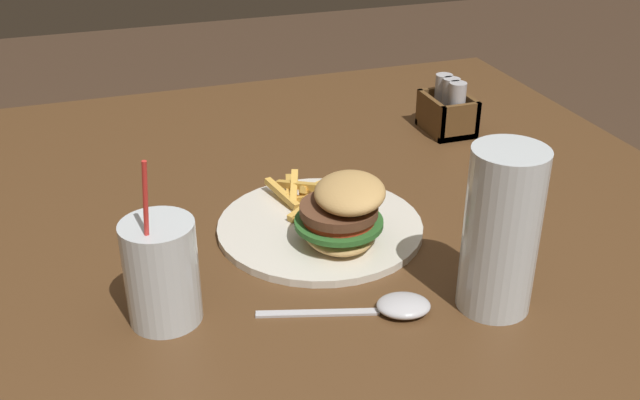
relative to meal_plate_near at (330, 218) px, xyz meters
name	(u,v)px	position (x,y,z in m)	size (l,w,h in m)	color
dining_table	(349,317)	(0.01, 0.02, -0.15)	(1.27, 1.07, 0.75)	brown
meal_plate_near	(330,218)	(0.00, 0.00, 0.00)	(0.28, 0.27, 0.10)	silver
beer_glass	(501,234)	(0.19, 0.12, 0.06)	(0.08, 0.08, 0.19)	silver
juice_glass	(162,275)	(0.10, -0.22, 0.03)	(0.08, 0.08, 0.20)	silver
spoon	(395,307)	(0.17, 0.01, -0.02)	(0.08, 0.19, 0.02)	silver
condiment_caddy	(448,111)	(-0.27, 0.30, 0.01)	(0.09, 0.07, 0.09)	brown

